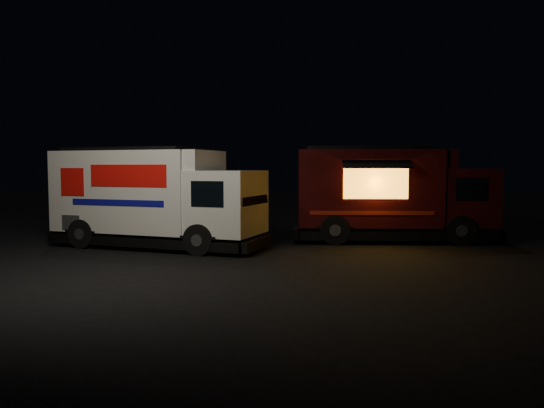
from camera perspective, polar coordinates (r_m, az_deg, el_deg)
The scene contains 3 objects.
ground at distance 14.32m, azimuth -4.11°, elevation -5.72°, with size 80.00×80.00×0.00m, color black.
white_truck at distance 16.31m, azimuth -12.09°, elevation 0.70°, with size 6.62×2.26×3.00m, color silver, non-canonical shape.
red_truck at distance 17.84m, azimuth 12.89°, elevation 1.08°, with size 6.61×2.43×3.07m, color #3E0B10, non-canonical shape.
Camera 1 is at (2.67, -13.86, 2.41)m, focal length 35.00 mm.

